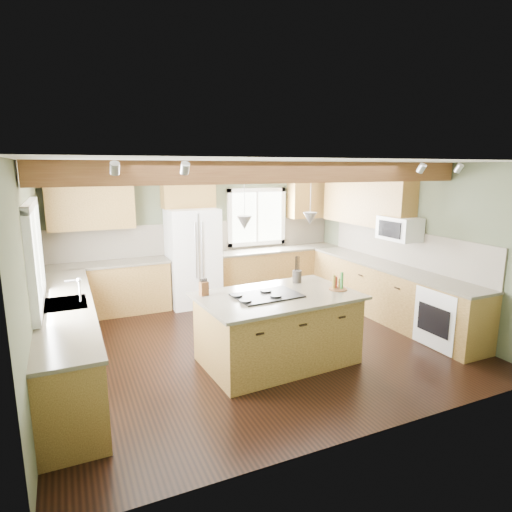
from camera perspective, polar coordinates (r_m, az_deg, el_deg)
name	(u,v)px	position (r m, az deg, el deg)	size (l,w,h in m)	color
floor	(255,342)	(6.44, -0.17, -11.40)	(5.60, 5.60, 0.00)	black
ceiling	(255,162)	(5.93, -0.18, 12.40)	(5.60, 5.60, 0.00)	silver
wall_back	(202,232)	(8.36, -7.21, 3.15)	(5.60, 5.60, 0.00)	#50563D
wall_left	(33,276)	(5.56, -27.57, -2.40)	(5.00, 5.00, 0.00)	#50563D
wall_right	(406,242)	(7.62, 19.43, 1.75)	(5.00, 5.00, 0.00)	#50563D
ceiling_beam	(278,172)	(5.31, 2.92, 11.07)	(5.55, 0.26, 0.26)	#5C301A
soffit_trim	(202,167)	(8.18, -7.22, 11.68)	(5.55, 0.20, 0.10)	#5C301A
backsplash_back	(202,237)	(8.36, -7.16, 2.53)	(5.58, 0.03, 0.58)	brown
backsplash_right	(403,247)	(7.66, 19.05, 1.14)	(0.03, 3.70, 0.58)	brown
base_cab_back_left	(110,290)	(7.91, -18.89, -4.25)	(2.02, 0.60, 0.88)	brown
counter_back_left	(108,264)	(7.81, -19.11, -1.00)	(2.06, 0.64, 0.04)	#494235
base_cab_back_right	(277,271)	(8.81, 2.82, -2.04)	(2.62, 0.60, 0.88)	brown
counter_back_right	(277,249)	(8.71, 2.85, 0.90)	(2.66, 0.64, 0.04)	#494235
base_cab_left	(68,340)	(5.84, -23.77, -10.26)	(0.60, 3.70, 0.88)	brown
counter_left	(65,305)	(5.70, -24.14, -5.95)	(0.64, 3.74, 0.04)	#494235
base_cab_right	(387,293)	(7.64, 17.10, -4.69)	(0.60, 3.70, 0.88)	brown
counter_right	(389,266)	(7.53, 17.31, -1.33)	(0.64, 3.74, 0.04)	#494235
upper_cab_back_left	(91,203)	(7.77, -21.19, 6.65)	(1.40, 0.35, 0.90)	brown
upper_cab_over_fridge	(188,189)	(8.03, -9.06, 8.85)	(0.96, 0.35, 0.70)	brown
upper_cab_right	(366,200)	(8.10, 14.43, 7.24)	(0.35, 2.20, 0.90)	brown
upper_cab_back_corner	(310,196)	(9.08, 7.15, 7.95)	(0.90, 0.35, 0.90)	brown
window_left	(33,254)	(5.56, -27.58, 0.24)	(0.04, 1.60, 1.05)	white
window_back	(256,217)	(8.72, 0.05, 5.24)	(1.10, 0.04, 1.00)	white
sink	(65,304)	(5.69, -24.15, -5.90)	(0.50, 0.65, 0.03)	#262628
faucet	(80,291)	(5.66, -22.45, -4.35)	(0.02, 0.02, 0.28)	#B2B2B7
dishwasher	(72,390)	(4.66, -23.34, -16.07)	(0.60, 0.60, 0.84)	white
oven	(449,317)	(6.77, 24.33, -7.43)	(0.60, 0.72, 0.84)	white
microwave	(399,229)	(7.40, 18.59, 3.49)	(0.40, 0.70, 0.38)	white
pendant_left	(244,223)	(5.13, -1.55, 4.45)	(0.18, 0.18, 0.16)	#B2B2B7
pendant_right	(310,218)	(5.61, 7.22, 4.99)	(0.18, 0.18, 0.16)	#B2B2B7
refrigerator	(193,257)	(7.99, -8.38, -0.19)	(0.90, 0.74, 1.80)	white
island	(277,330)	(5.71, 2.87, -9.76)	(1.90, 1.16, 0.88)	brown
island_top	(278,296)	(5.56, 2.92, -5.34)	(2.03, 1.29, 0.04)	#494235
cooktop	(267,295)	(5.47, 1.49, -5.27)	(0.83, 0.55, 0.02)	black
knife_block	(204,289)	(5.52, -6.97, -4.34)	(0.11, 0.08, 0.18)	brown
utensil_crock	(297,276)	(6.12, 5.49, -2.73)	(0.13, 0.13, 0.17)	#39342E
bottle_tray	(338,281)	(5.84, 10.91, -3.35)	(0.25, 0.25, 0.23)	brown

